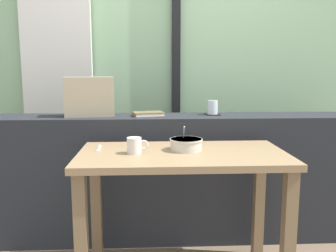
% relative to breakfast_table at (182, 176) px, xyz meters
% --- Properties ---
extents(outdoor_backdrop, '(4.80, 0.08, 2.80)m').
position_rel_breakfast_table_xyz_m(outdoor_backdrop, '(-0.03, 1.25, 0.79)').
color(outdoor_backdrop, '#9EC699').
rests_on(outdoor_backdrop, ground).
extents(curtain_left_panel, '(0.56, 0.06, 2.50)m').
position_rel_breakfast_table_xyz_m(curtain_left_panel, '(-0.92, 1.15, 0.64)').
color(curtain_left_panel, silver).
rests_on(curtain_left_panel, ground).
extents(window_divider_post, '(0.07, 0.05, 2.60)m').
position_rel_breakfast_table_xyz_m(window_divider_post, '(0.05, 1.18, 0.69)').
color(window_divider_post, black).
rests_on(window_divider_post, ground).
extents(dark_console_ledge, '(2.80, 0.34, 0.86)m').
position_rel_breakfast_table_xyz_m(dark_console_ledge, '(-0.03, 0.55, -0.17)').
color(dark_console_ledge, '#23262B').
rests_on(dark_console_ledge, ground).
extents(breakfast_table, '(1.10, 0.58, 0.74)m').
position_rel_breakfast_table_xyz_m(breakfast_table, '(0.00, 0.00, 0.00)').
color(breakfast_table, '#826849').
rests_on(breakfast_table, ground).
extents(coaster_square, '(0.10, 0.10, 0.00)m').
position_rel_breakfast_table_xyz_m(coaster_square, '(0.26, 0.58, 0.26)').
color(coaster_square, black).
rests_on(coaster_square, dark_console_ledge).
extents(juice_glass, '(0.07, 0.07, 0.09)m').
position_rel_breakfast_table_xyz_m(juice_glass, '(0.26, 0.58, 0.30)').
color(juice_glass, white).
rests_on(juice_glass, coaster_square).
extents(closed_book, '(0.23, 0.18, 0.03)m').
position_rel_breakfast_table_xyz_m(closed_book, '(-0.18, 0.54, 0.27)').
color(closed_book, brown).
rests_on(closed_book, dark_console_ledge).
extents(throw_pillow, '(0.34, 0.18, 0.26)m').
position_rel_breakfast_table_xyz_m(throw_pillow, '(-0.57, 0.55, 0.39)').
color(throw_pillow, tan).
rests_on(throw_pillow, dark_console_ledge).
extents(soup_bowl, '(0.18, 0.18, 0.14)m').
position_rel_breakfast_table_xyz_m(soup_bowl, '(0.02, 0.04, 0.16)').
color(soup_bowl, beige).
rests_on(soup_bowl, breakfast_table).
extents(fork_utensil, '(0.03, 0.17, 0.01)m').
position_rel_breakfast_table_xyz_m(fork_utensil, '(-0.45, 0.10, 0.13)').
color(fork_utensil, silver).
rests_on(fork_utensil, breakfast_table).
extents(ceramic_mug, '(0.11, 0.08, 0.08)m').
position_rel_breakfast_table_xyz_m(ceramic_mug, '(-0.25, -0.02, 0.17)').
color(ceramic_mug, silver).
rests_on(ceramic_mug, breakfast_table).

